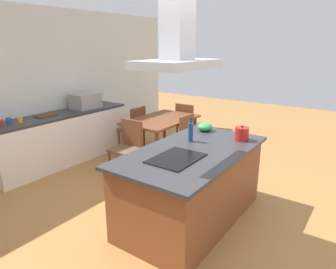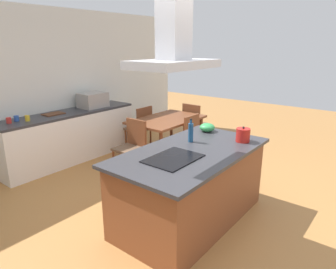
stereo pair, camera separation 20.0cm
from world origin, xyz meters
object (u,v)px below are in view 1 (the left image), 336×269
at_px(countertop_microwave, 86,101).
at_px(coffee_mug_red, 1,123).
at_px(chair_facing_back_wall, 134,126).
at_px(chair_at_right_end, 187,121).
at_px(coffee_mug_blue, 9,121).
at_px(dining_table, 161,123).
at_px(chair_at_left_end, 128,144).
at_px(cutting_board, 46,115).
at_px(olive_oil_bottle, 191,132).
at_px(range_hood, 177,41).
at_px(tea_kettle, 242,134).
at_px(chair_facing_island, 192,137).
at_px(cooktop, 176,158).
at_px(coffee_mug_yellow, 20,120).
at_px(mixing_bowl, 205,127).

height_order(countertop_microwave, coffee_mug_red, countertop_microwave).
bearing_deg(chair_facing_back_wall, chair_at_right_end, -36.01).
bearing_deg(coffee_mug_blue, coffee_mug_red, -165.78).
bearing_deg(dining_table, chair_facing_back_wall, 90.00).
distance_m(coffee_mug_blue, chair_at_left_end, 1.87).
relative_size(coffee_mug_blue, cutting_board, 0.26).
xyz_separation_m(countertop_microwave, coffee_mug_red, (-1.59, 0.04, -0.09)).
distance_m(chair_at_right_end, chair_at_left_end, 1.83).
distance_m(olive_oil_bottle, range_hood, 1.25).
distance_m(tea_kettle, coffee_mug_red, 3.52).
height_order(dining_table, chair_facing_back_wall, chair_facing_back_wall).
distance_m(chair_facing_island, range_hood, 2.62).
bearing_deg(chair_at_left_end, countertop_microwave, 78.19).
bearing_deg(countertop_microwave, tea_kettle, -93.59).
bearing_deg(chair_at_left_end, coffee_mug_blue, 130.63).
xyz_separation_m(countertop_microwave, range_hood, (-1.22, -2.88, 1.06)).
bearing_deg(range_hood, countertop_microwave, 67.00).
relative_size(cooktop, coffee_mug_blue, 6.67).
xyz_separation_m(chair_at_right_end, chair_facing_island, (-0.92, -0.67, 0.00)).
relative_size(coffee_mug_yellow, chair_facing_island, 0.10).
distance_m(mixing_bowl, range_hood, 1.63).
xyz_separation_m(coffee_mug_yellow, range_hood, (0.12, -2.83, 1.16)).
xyz_separation_m(coffee_mug_blue, chair_at_left_end, (1.18, -1.38, -0.44)).
bearing_deg(range_hood, tea_kettle, -17.45).
height_order(mixing_bowl, coffee_mug_blue, mixing_bowl).
height_order(coffee_mug_blue, range_hood, range_hood).
relative_size(countertop_microwave, coffee_mug_blue, 5.56).
bearing_deg(chair_facing_island, chair_facing_back_wall, 90.00).
xyz_separation_m(cooktop, coffee_mug_yellow, (-0.12, 2.83, 0.04)).
bearing_deg(dining_table, tea_kettle, -113.99).
bearing_deg(chair_at_right_end, olive_oil_bottle, -147.51).
height_order(cooktop, cutting_board, cutting_board).
relative_size(coffee_mug_red, chair_facing_back_wall, 0.10).
bearing_deg(coffee_mug_red, chair_at_right_end, -23.12).
bearing_deg(chair_at_left_end, range_hood, -121.12).
relative_size(tea_kettle, coffee_mug_red, 2.51).
bearing_deg(cooktop, mixing_bowl, 13.26).
relative_size(tea_kettle, chair_facing_back_wall, 0.25).
xyz_separation_m(cooktop, countertop_microwave, (1.22, 2.88, 0.13)).
bearing_deg(chair_at_left_end, mixing_bowl, -81.88).
bearing_deg(olive_oil_bottle, tea_kettle, -50.65).
relative_size(chair_at_right_end, chair_facing_back_wall, 1.00).
bearing_deg(chair_at_left_end, chair_facing_back_wall, 36.01).
bearing_deg(cutting_board, chair_at_left_end, -67.83).
bearing_deg(tea_kettle, countertop_microwave, 86.41).
distance_m(coffee_mug_red, chair_facing_back_wall, 2.38).
xyz_separation_m(olive_oil_bottle, chair_facing_island, (1.26, 0.72, -0.52)).
height_order(coffee_mug_red, cutting_board, coffee_mug_red).
relative_size(cutting_board, chair_facing_island, 0.38).
distance_m(chair_at_left_end, range_hood, 2.43).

